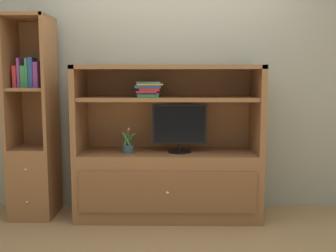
{
  "coord_description": "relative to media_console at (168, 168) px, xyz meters",
  "views": [
    {
      "loc": [
        0.05,
        -3.17,
        1.3
      ],
      "look_at": [
        0.0,
        0.35,
        0.87
      ],
      "focal_mm": 41.33,
      "sensor_mm": 36.0,
      "label": 1
    }
  ],
  "objects": [
    {
      "name": "ground_plane",
      "position": [
        0.0,
        -0.41,
        -0.46
      ],
      "size": [
        8.0,
        8.0,
        0.0
      ],
      "primitive_type": "plane",
      "color": "#99754C"
    },
    {
      "name": "bookshelf_tall",
      "position": [
        -1.27,
        0.0,
        0.17
      ],
      "size": [
        0.39,
        0.44,
        1.87
      ],
      "color": "brown",
      "rests_on": "ground_plane"
    },
    {
      "name": "painted_rear_wall",
      "position": [
        0.0,
        0.34,
        0.94
      ],
      "size": [
        6.0,
        0.1,
        2.8
      ],
      "primitive_type": "cube",
      "color": "gray",
      "rests_on": "ground_plane"
    },
    {
      "name": "magazine_stack",
      "position": [
        -0.17,
        -0.0,
        0.74
      ],
      "size": [
        0.26,
        0.34,
        0.14
      ],
      "color": "#338C4C",
      "rests_on": "media_console"
    },
    {
      "name": "media_console",
      "position": [
        0.0,
        0.0,
        0.0
      ],
      "size": [
        1.7,
        0.57,
        1.42
      ],
      "color": "brown",
      "rests_on": "ground_plane"
    },
    {
      "name": "upright_book_row",
      "position": [
        -1.29,
        -0.01,
        0.88
      ],
      "size": [
        0.24,
        0.16,
        0.27
      ],
      "color": "red",
      "rests_on": "bookshelf_tall"
    },
    {
      "name": "tv_monitor",
      "position": [
        0.11,
        -0.03,
        0.39
      ],
      "size": [
        0.5,
        0.22,
        0.45
      ],
      "color": "black",
      "rests_on": "media_console"
    },
    {
      "name": "potted_plant",
      "position": [
        -0.37,
        -0.06,
        0.2
      ],
      "size": [
        0.13,
        0.1,
        0.24
      ],
      "color": "#384C56",
      "rests_on": "media_console"
    }
  ]
}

